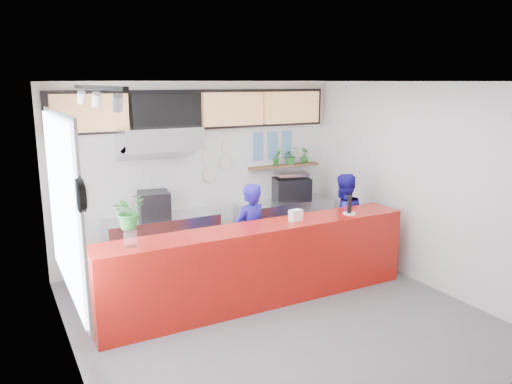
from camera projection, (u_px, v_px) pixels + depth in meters
name	position (u px, v px, depth m)	size (l,w,h in m)	color
floor	(274.00, 313.00, 6.60)	(5.00, 5.00, 0.00)	slate
ceiling	(276.00, 81.00, 5.95)	(5.00, 5.00, 0.00)	silver
wall_back	(200.00, 172.00, 8.42)	(5.00, 5.00, 0.00)	white
wall_left	(66.00, 231.00, 5.12)	(5.00, 5.00, 0.00)	white
wall_right	(420.00, 184.00, 7.43)	(5.00, 5.00, 0.00)	white
service_counter	(260.00, 265.00, 6.82)	(4.50, 0.60, 1.10)	#B2140C
cream_band	(199.00, 107.00, 8.18)	(5.00, 0.02, 0.80)	beige
prep_bench	(163.00, 244.00, 8.02)	(1.80, 0.60, 0.90)	#B2B5BA
panini_oven	(154.00, 205.00, 7.83)	(0.46, 0.46, 0.42)	black
extraction_hood	(159.00, 138.00, 7.61)	(1.20, 0.70, 0.35)	#B2B5BA
hood_lip	(160.00, 151.00, 7.66)	(1.20, 0.70, 0.08)	#B2B5BA
right_bench	(285.00, 225.00, 9.09)	(1.80, 0.60, 0.90)	#B2B5BA
espresso_machine	(292.00, 189.00, 9.01)	(0.63, 0.45, 0.40)	black
espresso_tray	(292.00, 174.00, 8.95)	(0.56, 0.39, 0.05)	silver
herb_shelf	(284.00, 166.00, 9.08)	(1.40, 0.18, 0.04)	brown
menu_board_far_left	(90.00, 113.00, 7.28)	(1.10, 0.10, 0.55)	tan
menu_board_mid_left	(167.00, 111.00, 7.82)	(1.10, 0.10, 0.55)	black
menu_board_mid_right	(233.00, 109.00, 8.36)	(1.10, 0.10, 0.55)	tan
menu_board_far_right	(292.00, 107.00, 8.90)	(1.10, 0.10, 0.55)	tan
soffit	(200.00, 110.00, 8.16)	(4.80, 0.04, 0.65)	black
window_pane	(63.00, 205.00, 5.35)	(0.04, 2.20, 1.90)	silver
window_frame	(65.00, 205.00, 5.36)	(0.03, 2.30, 2.00)	#B2B5BA
wall_clock_rim	(81.00, 195.00, 4.24)	(0.30, 0.30, 0.05)	black
wall_clock_face	(84.00, 195.00, 4.26)	(0.26, 0.26, 0.02)	white
track_rail	(96.00, 88.00, 4.99)	(0.05, 2.40, 0.04)	black
dec_plate_a	(209.00, 157.00, 8.41)	(0.24, 0.24, 0.03)	silver
dec_plate_b	(225.00, 162.00, 8.57)	(0.24, 0.24, 0.03)	silver
dec_plate_c	(209.00, 175.00, 8.48)	(0.24, 0.24, 0.03)	silver
dec_plate_d	(228.00, 147.00, 8.54)	(0.24, 0.24, 0.03)	silver
photo_frame_a	(258.00, 139.00, 8.81)	(0.20, 0.02, 0.25)	#598CBF
photo_frame_b	(273.00, 139.00, 8.95)	(0.20, 0.02, 0.25)	#598CBF
photo_frame_c	(287.00, 138.00, 9.09)	(0.20, 0.02, 0.25)	#598CBF
photo_frame_d	(258.00, 154.00, 8.86)	(0.20, 0.02, 0.25)	#598CBF
photo_frame_e	(273.00, 152.00, 9.00)	(0.20, 0.02, 0.25)	#598CBF
photo_frame_f	(287.00, 151.00, 9.14)	(0.20, 0.02, 0.25)	#598CBF
staff_center	(250.00, 236.00, 7.30)	(0.58, 0.38, 1.57)	#1E1698
staff_right	(343.00, 221.00, 8.10)	(0.76, 0.59, 1.57)	#1E1698
herb_b	(277.00, 158.00, 8.97)	(0.16, 0.13, 0.28)	#276F26
herb_c	(291.00, 156.00, 9.10)	(0.29, 0.25, 0.32)	#276F26
herb_d	(305.00, 156.00, 9.25)	(0.16, 0.14, 0.28)	#276F26
glass_vase	(130.00, 239.00, 5.86)	(0.16, 0.16, 0.19)	white
basil_vase	(129.00, 211.00, 5.79)	(0.38, 0.33, 0.42)	#276F26
napkin_holder	(296.00, 215.00, 6.94)	(0.18, 0.11, 0.16)	white
white_plate	(349.00, 213.00, 7.31)	(0.19, 0.19, 0.01)	white
pepper_mill	(349.00, 204.00, 7.28)	(0.07, 0.07, 0.26)	black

